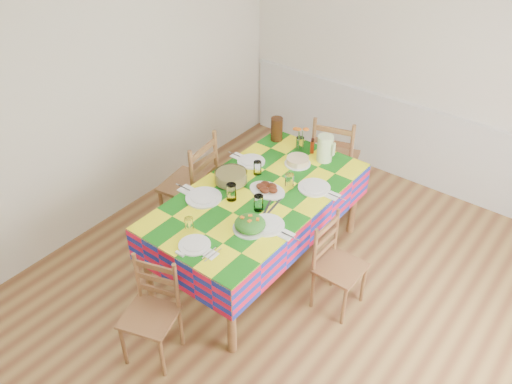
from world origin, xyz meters
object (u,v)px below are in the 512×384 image
at_px(dining_table, 258,202).
at_px(green_pitcher, 325,148).
at_px(tea_pitcher, 277,129).
at_px(chair_right, 336,266).
at_px(chair_far, 334,159).
at_px(meat_platter, 267,189).
at_px(chair_left, 192,185).
at_px(chair_near, 152,313).

distance_m(dining_table, green_pitcher, 0.85).
xyz_separation_m(tea_pitcher, chair_right, (1.23, -0.84, -0.49)).
relative_size(tea_pitcher, chair_far, 0.23).
bearing_deg(tea_pitcher, meat_platter, -59.22).
xyz_separation_m(meat_platter, chair_far, (-0.03, 1.20, -0.31)).
relative_size(chair_far, chair_left, 0.96).
relative_size(tea_pitcher, chair_right, 0.28).
bearing_deg(chair_far, meat_platter, 74.76).
xyz_separation_m(dining_table, green_pitcher, (0.16, 0.81, 0.21)).
bearing_deg(chair_near, meat_platter, 69.74).
distance_m(green_pitcher, chair_far, 0.64).
height_order(tea_pitcher, chair_left, chair_left).
bearing_deg(green_pitcher, tea_pitcher, 176.79).
bearing_deg(chair_far, green_pitcher, 90.81).
distance_m(chair_far, chair_left, 1.51).
relative_size(meat_platter, chair_right, 0.39).
bearing_deg(meat_platter, chair_right, -5.69).
distance_m(meat_platter, tea_pitcher, 0.89).
relative_size(chair_near, chair_left, 0.81).
bearing_deg(chair_far, tea_pitcher, 28.99).
xyz_separation_m(dining_table, chair_far, (0.01, 1.27, -0.20)).
height_order(meat_platter, green_pitcher, green_pitcher).
relative_size(green_pitcher, chair_right, 0.30).
distance_m(chair_far, chair_right, 1.51).
xyz_separation_m(chair_far, chair_left, (-0.82, -1.27, 0.02)).
height_order(chair_near, chair_far, chair_far).
xyz_separation_m(green_pitcher, chair_far, (-0.15, 0.47, -0.41)).
bearing_deg(chair_left, meat_platter, 85.32).
xyz_separation_m(dining_table, chair_right, (0.81, 0.00, -0.28)).
distance_m(meat_platter, chair_far, 1.24).
bearing_deg(green_pitcher, meat_platter, -99.34).
height_order(dining_table, green_pitcher, green_pitcher).
xyz_separation_m(green_pitcher, chair_left, (-0.96, -0.80, -0.39)).
relative_size(dining_table, chair_left, 1.90).
height_order(green_pitcher, chair_far, green_pitcher).
relative_size(green_pitcher, chair_far, 0.25).
relative_size(meat_platter, chair_left, 0.31).
height_order(dining_table, tea_pitcher, tea_pitcher).
height_order(meat_platter, chair_near, chair_near).
distance_m(meat_platter, chair_near, 1.41).
bearing_deg(meat_platter, tea_pitcher, 120.78).
height_order(dining_table, chair_far, chair_far).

